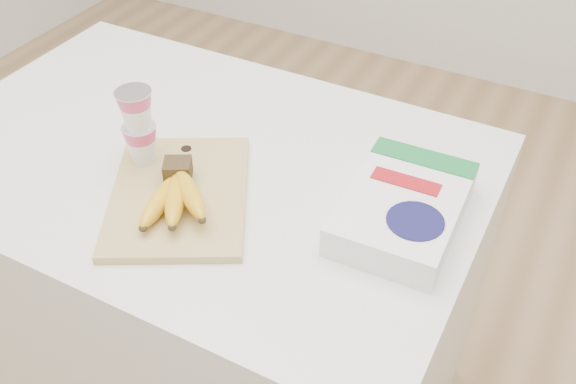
% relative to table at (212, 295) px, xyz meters
% --- Properties ---
extents(table, '(1.10, 0.73, 0.82)m').
position_rel_table_xyz_m(table, '(0.00, 0.00, 0.00)').
color(table, white).
rests_on(table, ground).
extents(cutting_board, '(0.36, 0.40, 0.02)m').
position_rel_table_xyz_m(cutting_board, '(0.05, -0.12, 0.42)').
color(cutting_board, '#CEBB71').
rests_on(cutting_board, table).
extents(bananas, '(0.16, 0.18, 0.06)m').
position_rel_table_xyz_m(bananas, '(0.06, -0.15, 0.45)').
color(bananas, '#382816').
rests_on(bananas, cutting_board).
extents(yogurt_stack, '(0.07, 0.07, 0.15)m').
position_rel_table_xyz_m(yogurt_stack, '(-0.06, -0.07, 0.51)').
color(yogurt_stack, white).
rests_on(yogurt_stack, cutting_board).
extents(cereal_box, '(0.20, 0.28, 0.06)m').
position_rel_table_xyz_m(cereal_box, '(0.41, 0.01, 0.44)').
color(cereal_box, white).
rests_on(cereal_box, table).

